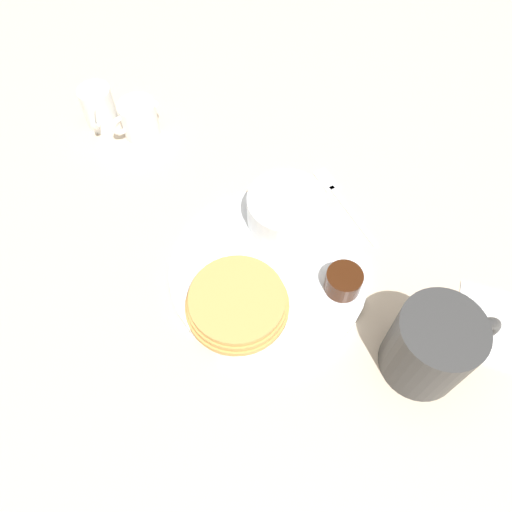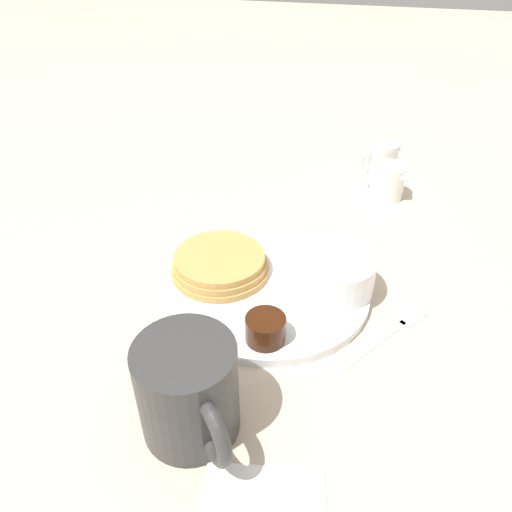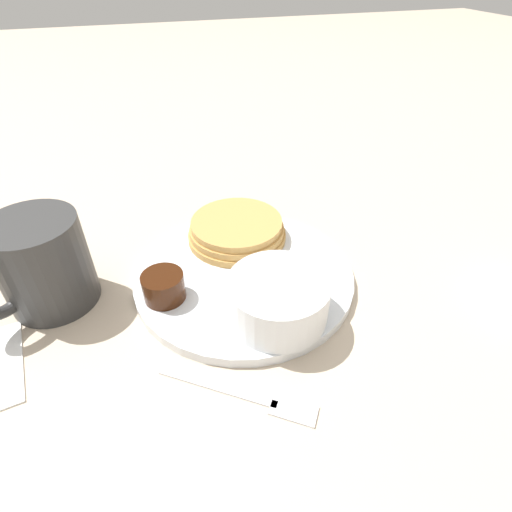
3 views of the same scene
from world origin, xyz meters
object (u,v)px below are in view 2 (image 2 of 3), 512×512
at_px(plate, 269,288).
at_px(creamer_pitcher_near, 387,181).
at_px(bowl, 333,271).
at_px(fork, 393,330).
at_px(creamer_pitcher_far, 382,161).
at_px(coffee_mug, 189,392).

height_order(plate, creamer_pitcher_near, creamer_pitcher_near).
height_order(bowl, creamer_pitcher_near, same).
bearing_deg(creamer_pitcher_near, fork, 2.93).
distance_m(plate, creamer_pitcher_far, 0.37).
height_order(creamer_pitcher_near, creamer_pitcher_far, creamer_pitcher_far).
height_order(coffee_mug, fork, coffee_mug).
distance_m(plate, coffee_mug, 0.22).
height_order(bowl, coffee_mug, coffee_mug).
bearing_deg(bowl, fork, 57.52).
bearing_deg(plate, coffee_mug, -8.13).
distance_m(plate, bowl, 0.08).
bearing_deg(coffee_mug, fork, 133.10).
relative_size(coffee_mug, creamer_pitcher_near, 1.54).
height_order(creamer_pitcher_far, fork, creamer_pitcher_far).
distance_m(bowl, creamer_pitcher_far, 0.34).
distance_m(creamer_pitcher_far, fork, 0.39).
height_order(plate, fork, plate).
relative_size(creamer_pitcher_near, fork, 0.57).
distance_m(bowl, fork, 0.10).
height_order(plate, creamer_pitcher_far, creamer_pitcher_far).
xyz_separation_m(bowl, coffee_mug, (0.22, -0.11, 0.01)).
bearing_deg(fork, bowl, -122.48).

